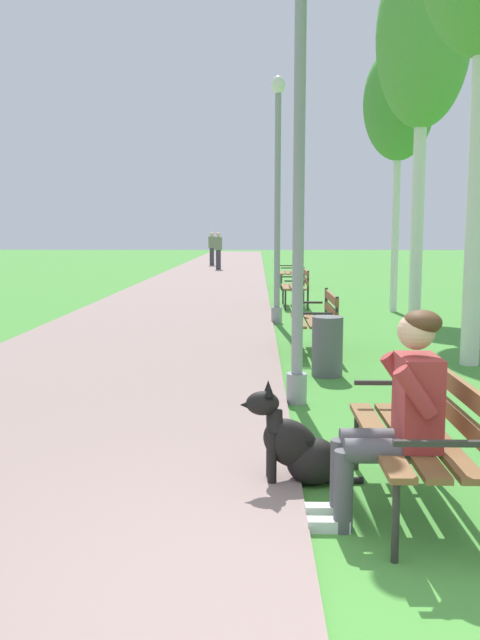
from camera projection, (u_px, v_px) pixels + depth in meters
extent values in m
plane|color=#478E38|center=(355.00, 624.00, 2.94)|extent=(120.00, 120.00, 0.00)
cube|color=gray|center=(213.00, 274.00, 26.79)|extent=(4.10, 60.00, 0.04)
cube|color=brown|center=(378.00, 437.00, 4.13)|extent=(0.14, 1.50, 0.04)
cube|color=brown|center=(407.00, 437.00, 4.12)|extent=(0.14, 1.50, 0.04)
cube|color=brown|center=(436.00, 437.00, 4.12)|extent=(0.14, 1.50, 0.04)
cube|color=brown|center=(455.00, 415.00, 4.10)|extent=(0.04, 1.50, 0.11)
cube|color=brown|center=(456.00, 385.00, 4.07)|extent=(0.04, 1.50, 0.11)
cylinder|color=#2D2B28|center=(357.00, 439.00, 4.84)|extent=(0.04, 0.04, 0.45)
cylinder|color=#2D2B28|center=(426.00, 412.00, 4.80)|extent=(0.04, 0.04, 0.85)
cube|color=#2D2B28|center=(386.00, 383.00, 4.78)|extent=(0.45, 0.04, 0.03)
cylinder|color=#2D2B28|center=(396.00, 520.00, 3.47)|extent=(0.04, 0.04, 0.45)
cube|color=#2D2B28|center=(438.00, 443.00, 3.41)|extent=(0.45, 0.04, 0.03)
cube|color=brown|center=(298.00, 320.00, 9.53)|extent=(0.14, 1.50, 0.04)
cube|color=brown|center=(311.00, 320.00, 9.53)|extent=(0.14, 1.50, 0.04)
cube|color=brown|center=(323.00, 320.00, 9.52)|extent=(0.14, 1.50, 0.04)
cube|color=brown|center=(331.00, 310.00, 9.50)|extent=(0.04, 1.50, 0.11)
cube|color=brown|center=(331.00, 298.00, 9.48)|extent=(0.04, 1.50, 0.11)
cylinder|color=#2D2B28|center=(294.00, 329.00, 10.25)|extent=(0.04, 0.04, 0.45)
cylinder|color=#2D2B28|center=(326.00, 316.00, 10.21)|extent=(0.04, 0.04, 0.85)
cube|color=#2D2B28|center=(307.00, 302.00, 10.19)|extent=(0.45, 0.04, 0.03)
cylinder|color=#2D2B28|center=(299.00, 344.00, 8.88)|extent=(0.04, 0.04, 0.45)
cylinder|color=#2D2B28|center=(337.00, 329.00, 8.84)|extent=(0.04, 0.04, 0.85)
cube|color=#2D2B28|center=(315.00, 313.00, 8.82)|extent=(0.45, 0.04, 0.03)
cube|color=brown|center=(285.00, 287.00, 15.30)|extent=(0.14, 1.50, 0.04)
cube|color=brown|center=(293.00, 287.00, 15.29)|extent=(0.14, 1.50, 0.04)
cube|color=brown|center=(301.00, 287.00, 15.29)|extent=(0.14, 1.50, 0.04)
cube|color=brown|center=(306.00, 281.00, 15.27)|extent=(0.04, 1.50, 0.11)
cube|color=brown|center=(306.00, 273.00, 15.24)|extent=(0.04, 1.50, 0.11)
cylinder|color=#2D2B28|center=(283.00, 294.00, 16.01)|extent=(0.04, 0.04, 0.45)
cylinder|color=#2D2B28|center=(304.00, 286.00, 15.97)|extent=(0.04, 0.04, 0.85)
cube|color=#2D2B28|center=(292.00, 277.00, 15.95)|extent=(0.45, 0.04, 0.03)
cylinder|color=#2D2B28|center=(285.00, 300.00, 14.64)|extent=(0.04, 0.04, 0.45)
cylinder|color=#2D2B28|center=(308.00, 291.00, 14.60)|extent=(0.04, 0.04, 0.85)
cube|color=#2D2B28|center=(295.00, 281.00, 14.58)|extent=(0.45, 0.04, 0.03)
cube|color=brown|center=(282.00, 273.00, 20.51)|extent=(0.14, 1.50, 0.04)
cube|color=brown|center=(287.00, 273.00, 20.51)|extent=(0.14, 1.50, 0.04)
cube|color=brown|center=(293.00, 273.00, 20.51)|extent=(0.14, 1.50, 0.04)
cube|color=brown|center=(297.00, 268.00, 20.48)|extent=(0.04, 1.50, 0.11)
cube|color=brown|center=(297.00, 262.00, 20.46)|extent=(0.04, 1.50, 0.11)
cylinder|color=#2D2B28|center=(280.00, 279.00, 21.23)|extent=(0.04, 0.04, 0.45)
cylinder|color=#2D2B28|center=(296.00, 272.00, 21.19)|extent=(0.04, 0.04, 0.85)
cube|color=#2D2B28|center=(287.00, 266.00, 21.17)|extent=(0.45, 0.04, 0.03)
cylinder|color=#2D2B28|center=(282.00, 282.00, 19.86)|extent=(0.04, 0.04, 0.45)
cylinder|color=#2D2B28|center=(298.00, 275.00, 19.82)|extent=(0.04, 0.04, 0.85)
cube|color=#2D2B28|center=(289.00, 268.00, 19.80)|extent=(0.45, 0.04, 0.03)
cylinder|color=#4C4C51|center=(376.00, 440.00, 3.99)|extent=(0.42, 0.14, 0.14)
cylinder|color=#4C4C51|center=(339.00, 478.00, 4.03)|extent=(0.11, 0.11, 0.47)
cube|color=silver|center=(325.00, 511.00, 4.06)|extent=(0.24, 0.09, 0.07)
cylinder|color=#4C4C51|center=(382.00, 451.00, 3.80)|extent=(0.42, 0.14, 0.14)
cylinder|color=#4C4C51|center=(343.00, 491.00, 3.83)|extent=(0.11, 0.11, 0.47)
cube|color=silver|center=(329.00, 525.00, 3.86)|extent=(0.24, 0.09, 0.07)
cube|color=maroon|center=(418.00, 401.00, 3.86)|extent=(0.22, 0.36, 0.52)
cylinder|color=maroon|center=(400.00, 376.00, 4.04)|extent=(0.25, 0.09, 0.30)
cylinder|color=maroon|center=(416.00, 392.00, 3.65)|extent=(0.25, 0.09, 0.30)
sphere|color=tan|center=(416.00, 331.00, 3.81)|extent=(0.21, 0.21, 0.21)
ellipsoid|color=#472D19|center=(422.00, 322.00, 3.80)|extent=(0.22, 0.23, 0.14)
ellipsoid|color=black|center=(313.00, 461.00, 4.56)|extent=(0.38, 0.30, 0.32)
ellipsoid|color=black|center=(291.00, 443.00, 4.53)|extent=(0.51, 0.25, 0.48)
ellipsoid|color=black|center=(299.00, 438.00, 4.53)|extent=(0.37, 0.21, 0.27)
cylinder|color=black|center=(271.00, 454.00, 4.60)|extent=(0.06, 0.06, 0.38)
cylinder|color=black|center=(272.00, 460.00, 4.48)|extent=(0.06, 0.06, 0.38)
cylinder|color=black|center=(275.00, 422.00, 4.51)|extent=(0.12, 0.17, 0.19)
ellipsoid|color=black|center=(263.00, 403.00, 4.49)|extent=(0.23, 0.15, 0.16)
cone|color=black|center=(247.00, 405.00, 4.49)|extent=(0.11, 0.10, 0.09)
cone|color=black|center=(268.00, 387.00, 4.53)|extent=(0.06, 0.06, 0.09)
cone|color=black|center=(269.00, 390.00, 4.44)|extent=(0.06, 0.06, 0.09)
cylinder|color=black|center=(343.00, 480.00, 4.58)|extent=(0.28, 0.06, 0.04)
cylinder|color=gray|center=(297.00, 388.00, 6.72)|extent=(0.20, 0.20, 0.30)
cylinder|color=gray|center=(299.00, 180.00, 6.46)|extent=(0.11, 0.11, 4.33)
cylinder|color=gray|center=(277.00, 315.00, 12.60)|extent=(0.20, 0.20, 0.30)
cylinder|color=gray|center=(277.00, 210.00, 12.35)|extent=(0.11, 0.11, 4.13)
ellipsoid|color=silver|center=(278.00, 85.00, 12.07)|extent=(0.24, 0.24, 0.32)
cylinder|color=silver|center=(477.00, 193.00, 8.40)|extent=(0.23, 0.23, 4.30)
cylinder|color=silver|center=(418.00, 211.00, 12.11)|extent=(0.22, 0.22, 4.09)
ellipsoid|color=#569E42|center=(424.00, 35.00, 11.72)|extent=(1.62, 1.76, 3.14)
cylinder|color=silver|center=(395.00, 226.00, 14.20)|extent=(0.15, 0.15, 3.58)
ellipsoid|color=#4C933D|center=(399.00, 103.00, 13.88)|extent=(1.45, 1.27, 2.32)
cylinder|color=#515156|center=(327.00, 346.00, 7.97)|extent=(0.36, 0.36, 0.70)
cylinder|color=#383842|center=(218.00, 260.00, 29.73)|extent=(0.22, 0.22, 0.88)
cube|color=#6B7F5B|center=(218.00, 244.00, 29.64)|extent=(0.32, 0.20, 0.56)
sphere|color=beige|center=(218.00, 235.00, 29.59)|extent=(0.20, 0.20, 0.20)
cylinder|color=#383842|center=(212.00, 257.00, 33.32)|extent=(0.22, 0.22, 0.88)
cube|color=#6B7F5B|center=(212.00, 242.00, 33.23)|extent=(0.32, 0.20, 0.56)
sphere|color=beige|center=(212.00, 234.00, 33.18)|extent=(0.20, 0.20, 0.20)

